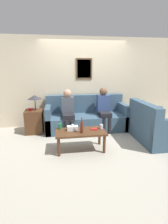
# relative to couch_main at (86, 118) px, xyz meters

# --- Properties ---
(ground_plane) EXTENTS (16.00, 16.00, 0.00)m
(ground_plane) POSITION_rel_couch_main_xyz_m (0.00, -0.54, -0.32)
(ground_plane) COLOR #ADA899
(wall_back) EXTENTS (9.00, 0.08, 2.60)m
(wall_back) POSITION_rel_couch_main_xyz_m (0.00, 0.46, 0.98)
(wall_back) COLOR beige
(wall_back) RESTS_ON ground_plane
(couch_main) EXTENTS (2.28, 0.89, 0.96)m
(couch_main) POSITION_rel_couch_main_xyz_m (0.00, 0.00, 0.00)
(couch_main) COLOR #385166
(couch_main) RESTS_ON ground_plane
(couch_side) EXTENTS (0.89, 1.29, 0.96)m
(couch_side) POSITION_rel_couch_main_xyz_m (1.48, -1.10, 0.00)
(couch_side) COLOR #385166
(couch_side) RESTS_ON ground_plane
(coffee_table) EXTENTS (1.06, 0.54, 0.43)m
(coffee_table) POSITION_rel_couch_main_xyz_m (-0.34, -1.32, 0.05)
(coffee_table) COLOR #4C2D19
(coffee_table) RESTS_ON ground_plane
(side_table_with_lamp) EXTENTS (0.47, 0.45, 1.03)m
(side_table_with_lamp) POSITION_rel_couch_main_xyz_m (-1.45, -0.10, 0.06)
(side_table_with_lamp) COLOR #4C2D19
(side_table_with_lamp) RESTS_ON ground_plane
(wine_bottle) EXTENTS (0.06, 0.06, 0.33)m
(wine_bottle) POSITION_rel_couch_main_xyz_m (-0.33, -1.41, 0.23)
(wine_bottle) COLOR #562319
(wine_bottle) RESTS_ON coffee_table
(drinking_glass) EXTENTS (0.07, 0.07, 0.10)m
(drinking_glass) POSITION_rel_couch_main_xyz_m (0.13, -1.24, 0.16)
(drinking_glass) COLOR silver
(drinking_glass) RESTS_ON coffee_table
(book_stack) EXTENTS (0.15, 0.10, 0.03)m
(book_stack) POSITION_rel_couch_main_xyz_m (-0.04, -1.27, 0.12)
(book_stack) COLOR red
(book_stack) RESTS_ON coffee_table
(soda_can) EXTENTS (0.07, 0.07, 0.12)m
(soda_can) POSITION_rel_couch_main_xyz_m (-0.77, -1.12, 0.17)
(soda_can) COLOR #197A38
(soda_can) RESTS_ON coffee_table
(tissue_box) EXTENTS (0.23, 0.12, 0.15)m
(tissue_box) POSITION_rel_couch_main_xyz_m (-0.51, -1.25, 0.16)
(tissue_box) COLOR silver
(tissue_box) RESTS_ON coffee_table
(person_left) EXTENTS (0.34, 0.61, 1.17)m
(person_left) POSITION_rel_couch_main_xyz_m (-0.53, -0.20, 0.32)
(person_left) COLOR black
(person_left) RESTS_ON ground_plane
(person_right) EXTENTS (0.34, 0.58, 1.20)m
(person_right) POSITION_rel_couch_main_xyz_m (0.47, -0.17, 0.33)
(person_right) COLOR black
(person_right) RESTS_ON ground_plane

